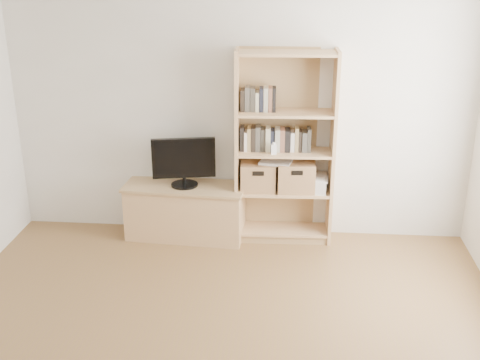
# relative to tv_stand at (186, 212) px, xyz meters

# --- Properties ---
(back_wall) EXTENTS (4.50, 0.02, 2.60)m
(back_wall) POSITION_rel_tv_stand_xyz_m (0.53, 0.22, 1.04)
(back_wall) COLOR silver
(back_wall) RESTS_ON floor
(tv_stand) EXTENTS (1.18, 0.51, 0.53)m
(tv_stand) POSITION_rel_tv_stand_xyz_m (0.00, 0.00, 0.00)
(tv_stand) COLOR tan
(tv_stand) RESTS_ON floor
(bookshelf) EXTENTS (0.96, 0.37, 1.89)m
(bookshelf) POSITION_rel_tv_stand_xyz_m (0.97, 0.05, 0.68)
(bookshelf) COLOR tan
(bookshelf) RESTS_ON floor
(television) EXTENTS (0.61, 0.17, 0.48)m
(television) POSITION_rel_tv_stand_xyz_m (0.00, 0.00, 0.53)
(television) COLOR black
(television) RESTS_ON tv_stand
(books_row_mid) EXTENTS (0.85, 0.17, 0.23)m
(books_row_mid) POSITION_rel_tv_stand_xyz_m (0.97, 0.07, 0.77)
(books_row_mid) COLOR black
(books_row_mid) RESTS_ON bookshelf
(books_row_upper) EXTENTS (0.41, 0.17, 0.21)m
(books_row_upper) POSITION_rel_tv_stand_xyz_m (0.76, 0.06, 1.15)
(books_row_upper) COLOR black
(books_row_upper) RESTS_ON bookshelf
(baby_monitor) EXTENTS (0.06, 0.04, 0.10)m
(baby_monitor) POSITION_rel_tv_stand_xyz_m (0.87, -0.06, 0.71)
(baby_monitor) COLOR white
(baby_monitor) RESTS_ON bookshelf
(basket_left) EXTENTS (0.35, 0.30, 0.28)m
(basket_left) POSITION_rel_tv_stand_xyz_m (0.72, 0.03, 0.40)
(basket_left) COLOR olive
(basket_left) RESTS_ON bookshelf
(basket_right) EXTENTS (0.38, 0.32, 0.29)m
(basket_right) POSITION_rel_tv_stand_xyz_m (1.09, 0.05, 0.41)
(basket_right) COLOR olive
(basket_right) RESTS_ON bookshelf
(laptop) EXTENTS (0.33, 0.27, 0.02)m
(laptop) POSITION_rel_tv_stand_xyz_m (0.89, 0.04, 0.55)
(laptop) COLOR white
(laptop) RESTS_ON basket_left
(magazine_stack) EXTENTS (0.22, 0.30, 0.13)m
(magazine_stack) POSITION_rel_tv_stand_xyz_m (1.30, 0.06, 0.32)
(magazine_stack) COLOR silver
(magazine_stack) RESTS_ON bookshelf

